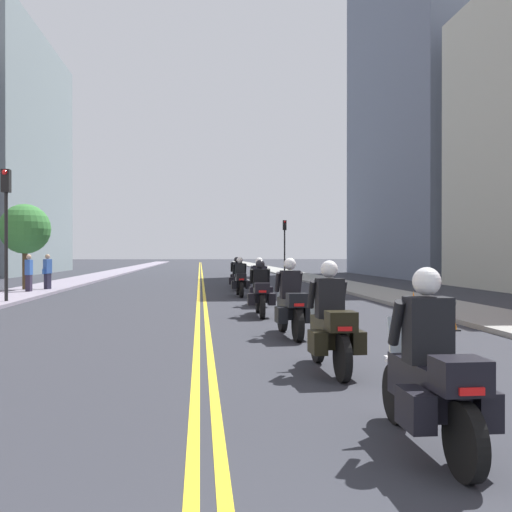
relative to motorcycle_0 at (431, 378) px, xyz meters
The scene contains 22 objects.
ground_plane 43.66m from the motorcycle_0, 92.62° to the left, with size 264.00×264.00×0.00m, color #2A2C33.
sidewalk_left 44.68m from the motorcycle_0, 102.60° to the left, with size 2.69×144.00×0.12m, color gray.
sidewalk_right 43.99m from the motorcycle_0, 82.49° to the left, with size 2.69×144.00×0.12m, color gray.
centreline_yellow_inner 43.66m from the motorcycle_0, 92.78° to the left, with size 0.12×132.00×0.01m, color yellow.
centreline_yellow_outer 43.65m from the motorcycle_0, 92.47° to the left, with size 0.12×132.00×0.01m, color yellow.
lane_dashes_white 24.64m from the motorcycle_0, 87.20° to the left, with size 0.14×56.40×0.01m.
building_right_2 42.88m from the motorcycle_0, 68.93° to the left, with size 6.10×19.72×26.62m.
motorcycle_0 is the anchor object (origin of this frame).
motorcycle_1 3.45m from the motorcycle_0, 91.92° to the left, with size 0.78×2.13×1.68m.
motorcycle_2 7.15m from the motorcycle_0, 91.05° to the left, with size 0.78×2.27×1.69m.
motorcycle_3 11.26m from the motorcycle_0, 91.78° to the left, with size 0.77×2.31×1.61m.
motorcycle_4 14.45m from the motorcycle_0, 90.18° to the left, with size 0.77×2.29×1.64m.
motorcycle_5 18.81m from the motorcycle_0, 91.24° to the left, with size 0.77×2.30×1.64m.
motorcycle_6 22.57m from the motorcycle_0, 90.76° to the left, with size 0.77×2.16×1.62m.
motorcycle_7 26.45m from the motorcycle_0, 90.10° to the left, with size 0.76×2.18×1.58m.
traffic_cone_0 8.70m from the motorcycle_0, 64.64° to the left, with size 0.35×0.35×0.78m.
traffic_cone_1 9.77m from the motorcycle_0, 70.01° to the left, with size 0.31×0.31×0.83m.
traffic_light_near 18.34m from the motorcycle_0, 118.98° to the left, with size 0.28×0.38×4.72m.
traffic_light_far 41.77m from the motorcycle_0, 83.39° to the left, with size 0.28×0.38×4.48m.
pedestrian_1 23.12m from the motorcycle_0, 114.31° to the left, with size 0.26×0.38×1.74m.
pedestrian_2 24.47m from the motorcycle_0, 111.94° to the left, with size 0.36×0.50×1.75m.
street_tree_0 24.89m from the motorcycle_0, 114.13° to the left, with size 2.31×2.31×4.08m.
Camera 1 is at (-0.06, -0.56, 1.78)m, focal length 40.41 mm.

